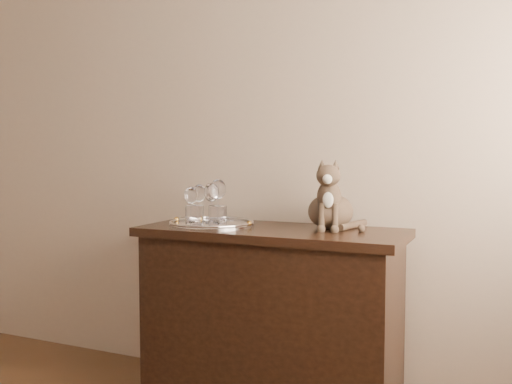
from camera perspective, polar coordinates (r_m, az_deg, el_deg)
wall_back at (r=3.12m, az=-6.50°, el=6.84°), size 4.00×0.10×2.70m
sideboard at (r=2.68m, az=1.53°, el=-12.69°), size 1.20×0.50×0.85m
tray at (r=2.71m, az=-4.45°, el=-3.23°), size 0.40×0.40×0.01m
wine_glass_a at (r=2.78m, az=-5.70°, el=-1.09°), size 0.07×0.07×0.18m
wine_glass_b at (r=2.77m, az=-3.82°, el=-0.84°), size 0.08×0.08×0.21m
wine_glass_c at (r=2.72m, az=-6.52°, el=-1.29°), size 0.07×0.07×0.17m
wine_glass_d at (r=2.73m, az=-4.48°, el=-1.07°), size 0.07×0.07×0.19m
tumbler_a at (r=2.60m, az=-3.86°, el=-2.41°), size 0.08×0.08×0.09m
tumbler_b at (r=2.61m, az=-6.18°, el=-2.37°), size 0.08×0.08×0.09m
cat at (r=2.58m, az=7.48°, el=-0.19°), size 0.36×0.35×0.31m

